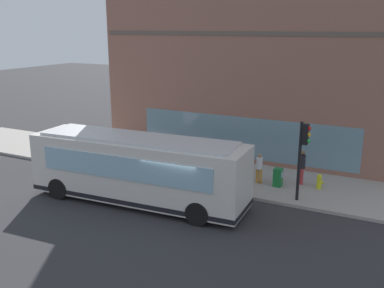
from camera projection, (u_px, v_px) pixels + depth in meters
ground at (181, 211)px, 18.91m from camera, size 120.00×120.00×0.00m
sidewalk_curb at (225, 175)px, 23.25m from camera, size 4.93×40.00×0.15m
building_corner at (269, 44)px, 27.32m from camera, size 8.58×18.51×13.46m
city_bus_nearside at (138, 170)px, 19.53m from camera, size 3.08×10.16×3.07m
traffic_light_near_corner at (303, 146)px, 19.07m from camera, size 0.32×0.49×3.63m
fire_hydrant at (319, 181)px, 21.06m from camera, size 0.35×0.35×0.74m
pedestrian_near_hydrant at (259, 166)px, 21.70m from camera, size 0.32×0.32×1.54m
pedestrian_near_building_entrance at (230, 162)px, 22.22m from camera, size 0.32×0.32×1.64m
pedestrian_by_light_pole at (302, 165)px, 21.48m from camera, size 0.32×0.32×1.75m
newspaper_vending_box at (278, 177)px, 21.38m from camera, size 0.44×0.43×0.90m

